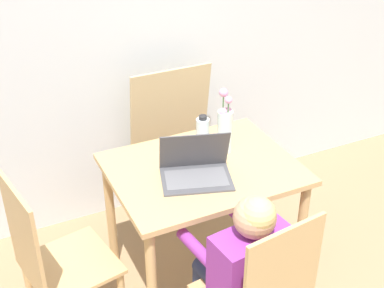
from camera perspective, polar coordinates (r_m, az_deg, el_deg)
wall_back at (r=3.17m, az=-7.70°, el=12.41°), size 6.40×0.05×2.50m
dining_table at (r=2.80m, az=1.17°, el=-4.28°), size 0.95×0.73×0.73m
chair_spare at (r=2.63m, az=-14.45°, el=-12.19°), size 0.47×0.47×0.95m
person_seated at (r=2.39m, az=5.56°, el=-12.05°), size 0.40×0.46×0.97m
laptop at (r=2.63m, az=0.37°, el=-2.49°), size 0.40×0.34×0.24m
flower_vase at (r=2.81m, az=3.53°, el=1.85°), size 0.08×0.08×0.36m
water_bottle at (r=2.84m, az=1.15°, el=1.13°), size 0.07×0.07×0.20m
cardboard_panel at (r=3.43m, az=-2.48°, el=0.53°), size 0.52×0.16×1.01m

